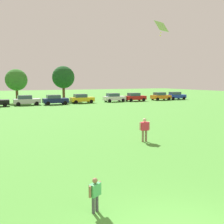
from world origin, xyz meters
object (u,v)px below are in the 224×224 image
(parked_car_silver_2, at_px, (26,100))
(parked_car_white_5, at_px, (114,97))
(adult_bystander, at_px, (145,128))
(parked_car_red_6, at_px, (135,97))
(parked_car_orange_7, at_px, (161,96))
(tree_right, at_px, (16,80))
(kite, at_px, (161,27))
(child_kite_flyer, at_px, (95,192))
(parked_car_navy_3, at_px, (55,100))
(parked_car_blue_8, at_px, (176,96))
(parked_car_yellow_4, at_px, (82,99))
(tree_far_right, at_px, (63,77))

(parked_car_silver_2, xyz_separation_m, parked_car_white_5, (16.40, 0.12, 0.00))
(adult_bystander, distance_m, parked_car_white_5, 32.41)
(parked_car_red_6, xyz_separation_m, parked_car_orange_7, (6.31, 0.03, 0.00))
(adult_bystander, xyz_separation_m, tree_right, (-5.61, 36.34, 3.30))
(adult_bystander, height_order, parked_car_red_6, parked_car_red_6)
(adult_bystander, distance_m, kite, 8.01)
(child_kite_flyer, height_order, parked_car_orange_7, parked_car_orange_7)
(child_kite_flyer, bearing_deg, parked_car_orange_7, 25.10)
(parked_car_navy_3, distance_m, parked_car_white_5, 11.82)
(child_kite_flyer, height_order, parked_car_navy_3, parked_car_navy_3)
(child_kite_flyer, distance_m, parked_car_blue_8, 49.79)
(parked_car_yellow_4, bearing_deg, child_kite_flyer, -107.07)
(parked_car_navy_3, bearing_deg, parked_car_yellow_4, 9.41)
(parked_car_navy_3, bearing_deg, parked_car_silver_2, 169.01)
(parked_car_silver_2, bearing_deg, parked_car_red_6, -0.58)
(parked_car_silver_2, xyz_separation_m, parked_car_blue_8, (31.40, -0.01, 0.00))
(parked_car_navy_3, height_order, parked_car_blue_8, same)
(adult_bystander, distance_m, parked_car_silver_2, 30.40)
(parked_car_navy_3, bearing_deg, adult_bystander, -90.12)
(adult_bystander, bearing_deg, parked_car_white_5, 76.00)
(child_kite_flyer, distance_m, tree_far_right, 45.56)
(adult_bystander, xyz_separation_m, parked_car_navy_3, (0.06, 29.16, -0.10))
(parked_car_yellow_4, xyz_separation_m, parked_car_orange_7, (17.49, -0.13, 0.00))
(parked_car_orange_7, relative_size, tree_right, 0.68)
(kite, xyz_separation_m, parked_car_white_5, (9.10, 27.99, -7.30))
(child_kite_flyer, relative_size, parked_car_navy_3, 0.26)
(parked_car_orange_7, distance_m, tree_right, 29.19)
(parked_car_navy_3, xyz_separation_m, parked_car_yellow_4, (5.09, 0.84, 0.00))
(adult_bystander, xyz_separation_m, kite, (2.73, 2.19, 7.20))
(kite, relative_size, parked_car_silver_2, 0.31)
(kite, distance_m, parked_car_navy_3, 28.07)
(parked_car_silver_2, xyz_separation_m, parked_car_yellow_4, (9.72, -0.05, 0.00))
(kite, height_order, parked_car_silver_2, kite)
(parked_car_silver_2, bearing_deg, child_kite_flyer, -92.60)
(parked_car_yellow_4, xyz_separation_m, parked_car_red_6, (11.19, -0.16, 0.00))
(parked_car_white_5, relative_size, parked_car_orange_7, 1.00)
(parked_car_blue_8, height_order, tree_right, tree_right)
(parked_car_silver_2, bearing_deg, parked_car_white_5, 0.42)
(parked_car_yellow_4, relative_size, parked_car_blue_8, 1.00)
(parked_car_yellow_4, distance_m, parked_car_red_6, 11.19)
(adult_bystander, xyz_separation_m, parked_car_silver_2, (-4.57, 30.06, -0.10))
(child_kite_flyer, xyz_separation_m, parked_car_navy_3, (6.31, 36.31, 0.19))
(tree_right, height_order, tree_far_right, tree_far_right)
(parked_car_navy_3, height_order, parked_car_red_6, same)
(parked_car_orange_7, bearing_deg, parked_car_silver_2, 179.62)
(parked_car_white_5, xyz_separation_m, parked_car_red_6, (4.50, -0.33, 0.00))
(parked_car_yellow_4, relative_size, parked_car_white_5, 1.00)
(parked_car_yellow_4, relative_size, parked_car_orange_7, 1.00)
(parked_car_white_5, bearing_deg, tree_right, 160.54)
(adult_bystander, bearing_deg, parked_car_yellow_4, 87.68)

